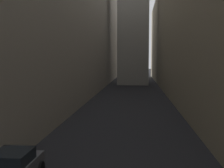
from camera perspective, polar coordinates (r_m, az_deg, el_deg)
name	(u,v)px	position (r m, az deg, el deg)	size (l,w,h in m)	color
ground_plane	(130,98)	(40.97, 3.61, -2.90)	(264.00, 264.00, 0.00)	black
building_block_left	(42,12)	(45.55, -13.87, 13.79)	(15.83, 108.00, 25.40)	gray
building_block_right	(210,25)	(44.09, 19.06, 11.01)	(11.84, 108.00, 20.90)	gray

